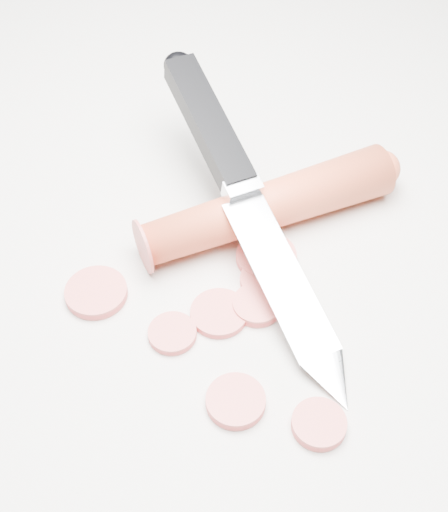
# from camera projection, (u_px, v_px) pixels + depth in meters

# --- Properties ---
(ground) EXTENTS (2.40, 2.40, 0.00)m
(ground) POSITION_uv_depth(u_px,v_px,m) (226.00, 262.00, 0.48)
(ground) COLOR beige
(ground) RESTS_ON ground
(carrot) EXTENTS (0.17, 0.13, 0.03)m
(carrot) POSITION_uv_depth(u_px,v_px,m) (268.00, 206.00, 0.49)
(carrot) COLOR #D14524
(carrot) RESTS_ON ground
(carrot_slice_0) EXTENTS (0.04, 0.04, 0.01)m
(carrot_slice_0) POSITION_uv_depth(u_px,v_px,m) (96.00, 293.00, 0.46)
(carrot_slice_0) COLOR #CA4D48
(carrot_slice_0) RESTS_ON ground
(carrot_slice_1) EXTENTS (0.03, 0.03, 0.01)m
(carrot_slice_1) POSITION_uv_depth(u_px,v_px,m) (172.00, 333.00, 0.44)
(carrot_slice_1) COLOR #CA4D48
(carrot_slice_1) RESTS_ON ground
(carrot_slice_2) EXTENTS (0.04, 0.04, 0.01)m
(carrot_slice_2) POSITION_uv_depth(u_px,v_px,m) (266.00, 257.00, 0.48)
(carrot_slice_2) COLOR #CA4D48
(carrot_slice_2) RESTS_ON ground
(carrot_slice_3) EXTENTS (0.03, 0.03, 0.01)m
(carrot_slice_3) POSITION_uv_depth(u_px,v_px,m) (319.00, 424.00, 0.40)
(carrot_slice_3) COLOR #CA4D48
(carrot_slice_3) RESTS_ON ground
(carrot_slice_4) EXTENTS (0.04, 0.04, 0.01)m
(carrot_slice_4) POSITION_uv_depth(u_px,v_px,m) (268.00, 280.00, 0.47)
(carrot_slice_4) COLOR #CA4D48
(carrot_slice_4) RESTS_ON ground
(carrot_slice_5) EXTENTS (0.04, 0.04, 0.01)m
(carrot_slice_5) POSITION_uv_depth(u_px,v_px,m) (219.00, 313.00, 0.45)
(carrot_slice_5) COLOR #CA4D48
(carrot_slice_5) RESTS_ON ground
(carrot_slice_6) EXTENTS (0.03, 0.03, 0.01)m
(carrot_slice_6) POSITION_uv_depth(u_px,v_px,m) (236.00, 401.00, 0.41)
(carrot_slice_6) COLOR #CA4D48
(carrot_slice_6) RESTS_ON ground
(carrot_slice_7) EXTENTS (0.03, 0.03, 0.01)m
(carrot_slice_7) POSITION_uv_depth(u_px,v_px,m) (257.00, 305.00, 0.46)
(carrot_slice_7) COLOR #CA4D48
(carrot_slice_7) RESTS_ON ground
(kitchen_knife) EXTENTS (0.19, 0.24, 0.08)m
(kitchen_knife) POSITION_uv_depth(u_px,v_px,m) (252.00, 206.00, 0.46)
(kitchen_knife) COLOR silver
(kitchen_knife) RESTS_ON ground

